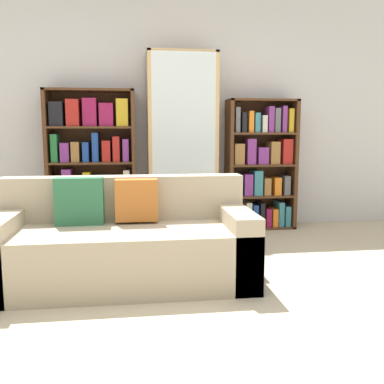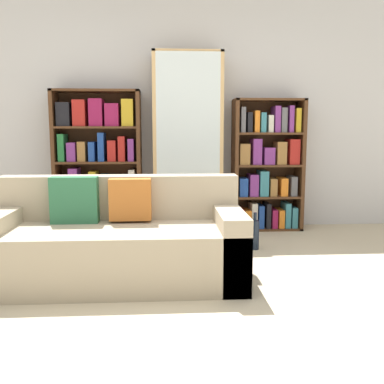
{
  "view_description": "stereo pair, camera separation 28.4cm",
  "coord_description": "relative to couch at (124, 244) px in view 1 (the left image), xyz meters",
  "views": [
    {
      "loc": [
        -0.36,
        -2.65,
        1.14
      ],
      "look_at": [
        0.17,
        1.31,
        0.56
      ],
      "focal_mm": 40.0,
      "sensor_mm": 36.0,
      "label": 1
    },
    {
      "loc": [
        -0.07,
        -2.68,
        1.14
      ],
      "look_at": [
        0.17,
        1.31,
        0.56
      ],
      "focal_mm": 40.0,
      "sensor_mm": 36.0,
      "label": 2
    }
  ],
  "objects": [
    {
      "name": "ground_plane",
      "position": [
        0.45,
        -0.52,
        -0.29
      ],
      "size": [
        16.0,
        16.0,
        0.0
      ],
      "primitive_type": "plane",
      "color": "beige"
    },
    {
      "name": "bookshelf_left",
      "position": [
        -0.38,
        1.64,
        0.49
      ],
      "size": [
        0.96,
        0.32,
        1.58
      ],
      "color": "#4C2D19",
      "rests_on": "ground"
    },
    {
      "name": "wine_bottle",
      "position": [
        1.23,
        0.78,
        -0.14
      ],
      "size": [
        0.09,
        0.09,
        0.36
      ],
      "color": "#192333",
      "rests_on": "ground"
    },
    {
      "name": "bookshelf_right",
      "position": [
        1.54,
        1.64,
        0.43
      ],
      "size": [
        0.8,
        0.32,
        1.49
      ],
      "color": "#4C2D19",
      "rests_on": "ground"
    },
    {
      "name": "display_cabinet",
      "position": [
        0.62,
        1.62,
        0.7
      ],
      "size": [
        0.77,
        0.36,
        1.99
      ],
      "color": "tan",
      "rests_on": "ground"
    },
    {
      "name": "couch",
      "position": [
        0.0,
        0.0,
        0.0
      ],
      "size": [
        1.91,
        0.82,
        0.79
      ],
      "color": "tan",
      "rests_on": "ground"
    },
    {
      "name": "wall_back",
      "position": [
        0.45,
        1.84,
        1.06
      ],
      "size": [
        6.08,
        0.06,
        2.7
      ],
      "color": "silver",
      "rests_on": "ground"
    }
  ]
}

